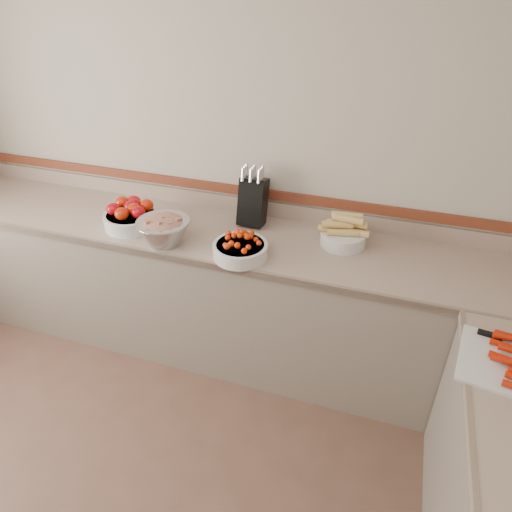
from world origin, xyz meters
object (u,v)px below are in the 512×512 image
(tomato_bowl, at_px, (131,215))
(cherry_tomato_bowl, at_px, (240,248))
(corn_bowl, at_px, (343,234))
(knife_block, at_px, (253,200))
(rhubarb_bowl, at_px, (164,229))

(tomato_bowl, height_order, cherry_tomato_bowl, cherry_tomato_bowl)
(corn_bowl, bearing_deg, tomato_bowl, -171.41)
(knife_block, relative_size, cherry_tomato_bowl, 1.24)
(knife_block, distance_m, tomato_bowl, 0.75)
(cherry_tomato_bowl, bearing_deg, rhubarb_bowl, -179.93)
(knife_block, bearing_deg, tomato_bowl, -158.39)
(cherry_tomato_bowl, xyz_separation_m, rhubarb_bowl, (-0.46, -0.00, 0.03))
(knife_block, height_order, corn_bowl, knife_block)
(cherry_tomato_bowl, relative_size, corn_bowl, 1.05)
(knife_block, bearing_deg, rhubarb_bowl, -135.56)
(cherry_tomato_bowl, relative_size, rhubarb_bowl, 0.99)
(tomato_bowl, relative_size, cherry_tomato_bowl, 1.08)
(knife_block, height_order, rhubarb_bowl, knife_block)
(knife_block, bearing_deg, cherry_tomato_bowl, -81.17)
(cherry_tomato_bowl, bearing_deg, knife_block, 98.83)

